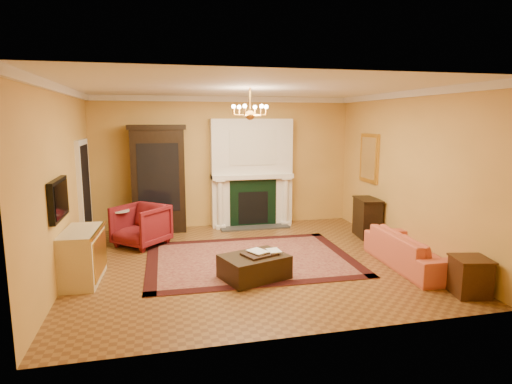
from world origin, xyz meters
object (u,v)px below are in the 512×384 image
object	(u,v)px
leather_ottoman	(254,266)
console_table	(367,218)
end_table	(470,277)
coral_sofa	(412,244)
commode	(82,256)
china_cabinet	(159,181)
pedestal_table	(120,224)
wingback_armchair	(141,223)

from	to	relation	value
leather_ottoman	console_table	bearing A→B (deg)	13.64
end_table	coral_sofa	bearing A→B (deg)	95.58
coral_sofa	console_table	distance (m)	1.94
commode	end_table	size ratio (longest dim) A/B	2.07
china_cabinet	console_table	xyz separation A→B (m)	(4.31, -1.47, -0.73)
china_cabinet	commode	size ratio (longest dim) A/B	2.08
pedestal_table	commode	size ratio (longest dim) A/B	0.64
pedestal_table	end_table	bearing A→B (deg)	-37.04
coral_sofa	leather_ottoman	bearing A→B (deg)	90.83
end_table	commode	bearing A→B (deg)	161.41
china_cabinet	pedestal_table	size ratio (longest dim) A/B	3.25
wingback_armchair	end_table	bearing A→B (deg)	4.90
coral_sofa	console_table	world-z (taller)	console_table
pedestal_table	commode	bearing A→B (deg)	-101.78
commode	console_table	distance (m)	5.67
wingback_armchair	end_table	world-z (taller)	wingback_armchair
china_cabinet	leather_ottoman	size ratio (longest dim) A/B	2.32
china_cabinet	pedestal_table	xyz separation A→B (m)	(-0.79, -0.86, -0.73)
end_table	console_table	world-z (taller)	console_table
china_cabinet	pedestal_table	bearing A→B (deg)	-131.90
commode	end_table	world-z (taller)	commode
wingback_armchair	end_table	distance (m)	5.86
commode	coral_sofa	xyz separation A→B (m)	(5.33, -0.57, -0.01)
china_cabinet	end_table	size ratio (longest dim) A/B	4.31
pedestal_table	coral_sofa	distance (m)	5.54
pedestal_table	console_table	bearing A→B (deg)	-6.84
china_cabinet	end_table	distance (m)	6.37
end_table	console_table	bearing A→B (deg)	88.92
pedestal_table	end_table	size ratio (longest dim) A/B	1.32
pedestal_table	end_table	xyz separation A→B (m)	(5.04, -3.80, -0.14)
pedestal_table	console_table	distance (m)	5.14
pedestal_table	leather_ottoman	size ratio (longest dim) A/B	0.71
china_cabinet	coral_sofa	distance (m)	5.40
china_cabinet	commode	distance (m)	3.16
pedestal_table	console_table	world-z (taller)	console_table
commode	coral_sofa	bearing A→B (deg)	-2.85
pedestal_table	commode	world-z (taller)	commode
wingback_armchair	coral_sofa	size ratio (longest dim) A/B	0.45
wingback_armchair	pedestal_table	size ratio (longest dim) A/B	1.30
pedestal_table	coral_sofa	world-z (taller)	coral_sofa
wingback_armchair	commode	bearing A→B (deg)	-72.48
wingback_armchair	commode	world-z (taller)	wingback_armchair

